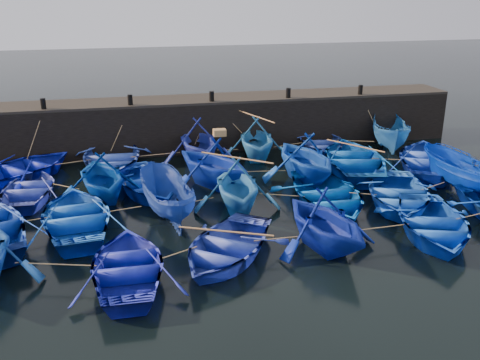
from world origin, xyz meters
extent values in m
plane|color=black|center=(0.00, 0.00, 0.00)|extent=(120.00, 120.00, 0.00)
cube|color=black|center=(0.00, 10.50, 1.25)|extent=(26.00, 2.50, 2.50)
cube|color=black|center=(0.00, 10.50, 2.56)|extent=(26.00, 2.50, 0.12)
cylinder|color=black|center=(-8.00, 9.60, 2.87)|extent=(0.24, 0.24, 0.50)
cylinder|color=black|center=(-4.00, 9.60, 2.87)|extent=(0.24, 0.24, 0.50)
cylinder|color=black|center=(0.00, 9.60, 2.87)|extent=(0.24, 0.24, 0.50)
cylinder|color=black|center=(4.00, 9.60, 2.87)|extent=(0.24, 0.24, 0.50)
cylinder|color=black|center=(8.00, 9.60, 2.87)|extent=(0.24, 0.24, 0.50)
imported|color=#0916A6|center=(-8.86, 7.26, 0.52)|extent=(6.04, 6.01, 1.03)
imported|color=#2842A1|center=(-5.10, 7.75, 0.58)|extent=(4.25, 5.76, 1.16)
imported|color=navy|center=(-0.97, 7.99, 1.08)|extent=(3.75, 4.28, 2.17)
imported|color=blue|center=(1.86, 7.86, 1.05)|extent=(4.02, 4.49, 2.11)
imported|color=navy|center=(5.41, 8.31, 0.48)|extent=(3.96, 5.05, 0.95)
imported|color=#1D5A9B|center=(8.96, 7.67, 0.88)|extent=(3.16, 4.86, 1.76)
imported|color=#2C3CAA|center=(-8.26, 4.82, 0.44)|extent=(3.31, 4.41, 0.87)
imported|color=#01338D|center=(-5.41, 3.98, 1.05)|extent=(4.09, 4.53, 2.09)
imported|color=#0C35B3|center=(-3.64, 4.31, 0.50)|extent=(4.53, 5.51, 1.00)
imported|color=#0925A0|center=(-0.85, 4.63, 1.10)|extent=(5.26, 5.45, 2.20)
imported|color=#0C40BA|center=(3.17, 4.33, 1.13)|extent=(4.34, 4.84, 2.27)
imported|color=#043D91|center=(5.80, 5.11, 0.59)|extent=(5.25, 6.48, 1.19)
imported|color=blue|center=(9.16, 4.43, 0.56)|extent=(5.92, 6.60, 1.13)
imported|color=blue|center=(-6.25, 1.42, 0.52)|extent=(4.10, 5.37, 1.04)
imported|color=navy|center=(-3.11, 1.68, 0.81)|extent=(2.25, 4.40, 1.62)
imported|color=blue|center=(-0.42, 1.94, 1.02)|extent=(3.64, 4.13, 2.04)
imported|color=#013F99|center=(2.99, 1.28, 0.54)|extent=(3.85, 5.28, 1.07)
imported|color=blue|center=(5.73, 0.84, 0.51)|extent=(5.14, 5.93, 1.03)
imported|color=#002AA8|center=(9.03, 1.49, 0.84)|extent=(2.82, 4.63, 1.68)
imported|color=#131DA0|center=(-4.59, -2.45, 0.46)|extent=(3.31, 4.55, 0.93)
imported|color=#283CB7|center=(-1.61, -1.92, 0.47)|extent=(5.31, 5.60, 0.95)
imported|color=navy|center=(1.63, -1.93, 1.03)|extent=(4.27, 4.66, 2.07)
imported|color=#0B3DC3|center=(5.56, -1.85, 0.50)|extent=(4.81, 5.69, 1.01)
cube|color=olive|center=(-0.55, 4.63, 2.34)|extent=(0.52, 0.38, 0.27)
cylinder|color=tan|center=(-6.98, 7.51, 0.55)|extent=(1.97, 0.53, 0.04)
cylinder|color=tan|center=(-3.03, 7.87, 0.55)|extent=(2.34, 0.27, 0.04)
cylinder|color=tan|center=(0.45, 7.93, 0.55)|extent=(1.03, 0.17, 0.04)
cylinder|color=tan|center=(3.64, 8.08, 0.55)|extent=(1.76, 0.48, 0.04)
cylinder|color=tan|center=(7.19, 7.99, 0.55)|extent=(1.76, 0.67, 0.04)
cylinder|color=tan|center=(-6.84, 4.40, 0.55)|extent=(1.08, 0.86, 0.04)
cylinder|color=tan|center=(-4.52, 4.15, 0.55)|extent=(0.06, 0.33, 0.04)
cylinder|color=tan|center=(-2.24, 4.47, 0.55)|extent=(1.00, 0.35, 0.04)
cylinder|color=tan|center=(1.16, 4.48, 0.55)|extent=(2.23, 0.33, 0.04)
cylinder|color=tan|center=(4.49, 4.72, 0.55)|extent=(0.86, 0.80, 0.04)
cylinder|color=tan|center=(7.48, 4.77, 0.55)|extent=(1.57, 0.71, 0.04)
cylinder|color=tan|center=(-7.76, 1.28, 0.55)|extent=(1.22, 0.30, 0.04)
cylinder|color=tan|center=(-4.68, 1.55, 0.55)|extent=(1.35, 0.29, 0.04)
cylinder|color=tan|center=(-1.76, 1.81, 0.55)|extent=(0.90, 0.30, 0.04)
cylinder|color=tan|center=(1.29, 1.61, 0.55)|extent=(1.62, 0.69, 0.04)
cylinder|color=tan|center=(4.36, 1.06, 0.55)|extent=(0.95, 0.47, 0.04)
cylinder|color=tan|center=(7.38, 1.17, 0.55)|extent=(1.52, 0.68, 0.04)
cylinder|color=tan|center=(-6.65, -2.10, 0.55)|extent=(2.31, 0.74, 0.04)
cylinder|color=tan|center=(-3.10, -2.18, 0.55)|extent=(1.20, 0.57, 0.04)
cylinder|color=tan|center=(0.01, -1.92, 0.55)|extent=(1.44, 0.05, 0.04)
cylinder|color=tan|center=(3.59, -1.89, 0.55)|extent=(2.14, 0.11, 0.04)
cylinder|color=tan|center=(7.22, -1.69, 0.55)|extent=(1.52, 0.36, 0.04)
cylinder|color=tan|center=(-8.43, 8.98, 1.58)|extent=(0.91, 1.08, 2.09)
cylinder|color=tan|center=(-4.55, 9.23, 1.58)|extent=(1.14, 0.59, 2.09)
cylinder|color=tan|center=(-0.48, 9.35, 1.58)|extent=(1.01, 0.35, 2.09)
cylinder|color=tan|center=(0.93, 9.28, 1.58)|extent=(1.89, 0.48, 2.09)
cylinder|color=tan|center=(4.71, 9.50, 1.58)|extent=(1.44, 0.04, 2.09)
cylinder|color=tan|center=(8.48, 9.19, 1.58)|extent=(1.01, 0.68, 2.09)
cylinder|color=#99724C|center=(1.86, 7.86, 2.14)|extent=(1.08, 2.84, 0.06)
cylinder|color=#99724C|center=(5.80, 5.11, 1.22)|extent=(1.77, 2.49, 0.06)
cylinder|color=#99724C|center=(-0.42, 1.94, 2.07)|extent=(2.34, 1.97, 0.06)
cylinder|color=#99724C|center=(-1.61, -1.92, 0.98)|extent=(2.74, 1.32, 0.06)
camera|label=1|loc=(-4.47, -16.51, 8.10)|focal=40.00mm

